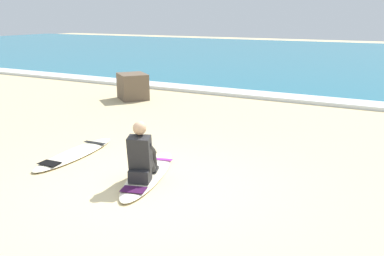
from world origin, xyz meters
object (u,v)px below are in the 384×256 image
surfboard_main (148,174)px  surfer_seated (142,157)px  shoreline_rock (133,86)px  surfboard_spare_near (75,153)px

surfboard_main → surfer_seated: (0.07, -0.28, 0.40)m
surfer_seated → shoreline_rock: 6.72m
surfboard_main → surfer_seated: bearing=-75.9°
surfboard_main → surfboard_spare_near: size_ratio=1.06×
surfboard_main → surfer_seated: size_ratio=2.43×
surfer_seated → surfboard_spare_near: (-1.88, 0.49, -0.40)m
surfboard_main → shoreline_rock: (-3.98, 5.08, 0.36)m
surfer_seated → surfboard_spare_near: 1.98m
surfboard_main → surfboard_spare_near: bearing=173.3°
surfer_seated → shoreline_rock: bearing=127.1°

